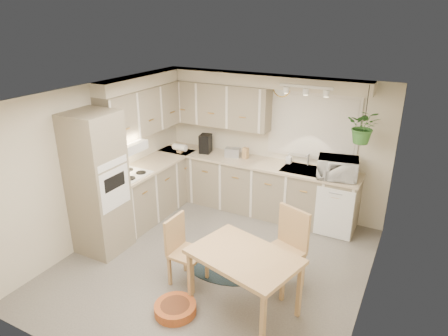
{
  "coord_description": "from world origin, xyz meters",
  "views": [
    {
      "loc": [
        2.34,
        -4.15,
        3.36
      ],
      "look_at": [
        -0.12,
        0.55,
        1.26
      ],
      "focal_mm": 32.0,
      "sensor_mm": 36.0,
      "label": 1
    }
  ],
  "objects_px": {
    "chair_left": "(188,252)",
    "microwave": "(338,166)",
    "dining_table": "(244,282)",
    "pet_bed": "(175,309)",
    "braided_rug": "(226,263)",
    "chair_back": "(282,251)"
  },
  "relations": [
    {
      "from": "chair_left",
      "to": "microwave",
      "type": "height_order",
      "value": "microwave"
    },
    {
      "from": "microwave",
      "to": "dining_table",
      "type": "bearing_deg",
      "value": -113.03
    },
    {
      "from": "pet_bed",
      "to": "microwave",
      "type": "bearing_deg",
      "value": 66.9
    },
    {
      "from": "dining_table",
      "to": "braided_rug",
      "type": "bearing_deg",
      "value": 130.12
    },
    {
      "from": "braided_rug",
      "to": "dining_table",
      "type": "bearing_deg",
      "value": -49.88
    },
    {
      "from": "braided_rug",
      "to": "microwave",
      "type": "bearing_deg",
      "value": 55.0
    },
    {
      "from": "pet_bed",
      "to": "microwave",
      "type": "height_order",
      "value": "microwave"
    },
    {
      "from": "chair_back",
      "to": "dining_table",
      "type": "bearing_deg",
      "value": 89.08
    },
    {
      "from": "chair_left",
      "to": "microwave",
      "type": "xyz_separation_m",
      "value": [
        1.35,
        2.18,
        0.68
      ]
    },
    {
      "from": "chair_left",
      "to": "dining_table",
      "type": "bearing_deg",
      "value": 82.32
    },
    {
      "from": "chair_left",
      "to": "pet_bed",
      "type": "height_order",
      "value": "chair_left"
    },
    {
      "from": "dining_table",
      "to": "pet_bed",
      "type": "xyz_separation_m",
      "value": [
        -0.68,
        -0.44,
        -0.32
      ]
    },
    {
      "from": "dining_table",
      "to": "chair_left",
      "type": "xyz_separation_m",
      "value": [
        -0.86,
        0.14,
        0.08
      ]
    },
    {
      "from": "dining_table",
      "to": "pet_bed",
      "type": "height_order",
      "value": "dining_table"
    },
    {
      "from": "chair_back",
      "to": "pet_bed",
      "type": "relative_size",
      "value": 2.09
    },
    {
      "from": "dining_table",
      "to": "chair_left",
      "type": "height_order",
      "value": "chair_left"
    },
    {
      "from": "microwave",
      "to": "chair_left",
      "type": "bearing_deg",
      "value": -132.87
    },
    {
      "from": "dining_table",
      "to": "microwave",
      "type": "xyz_separation_m",
      "value": [
        0.49,
        2.32,
        0.76
      ]
    },
    {
      "from": "pet_bed",
      "to": "chair_back",
      "type": "bearing_deg",
      "value": 49.09
    },
    {
      "from": "chair_left",
      "to": "braided_rug",
      "type": "distance_m",
      "value": 0.79
    },
    {
      "from": "chair_back",
      "to": "braided_rug",
      "type": "relative_size",
      "value": 0.8
    },
    {
      "from": "pet_bed",
      "to": "microwave",
      "type": "relative_size",
      "value": 0.84
    }
  ]
}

